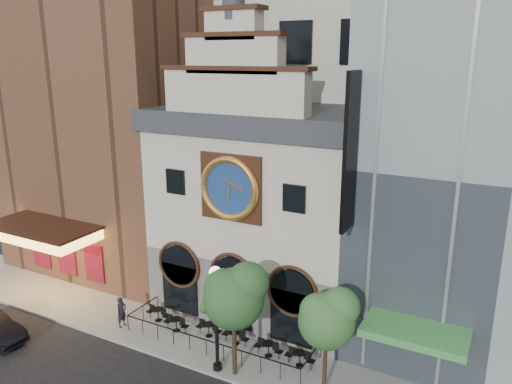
{
  "coord_description": "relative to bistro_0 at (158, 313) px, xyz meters",
  "views": [
    {
      "loc": [
        12.97,
        -17.7,
        15.25
      ],
      "look_at": [
        0.37,
        6.0,
        7.86
      ],
      "focal_mm": 35.0,
      "sensor_mm": 36.0,
      "label": 1
    }
  ],
  "objects": [
    {
      "name": "bistro_5",
      "position": [
        9.09,
        -0.17,
        0.0
      ],
      "size": [
        1.58,
        0.68,
        0.9
      ],
      "color": "black",
      "rests_on": "sidewalk"
    },
    {
      "name": "bistro_0",
      "position": [
        0.0,
        0.0,
        0.0
      ],
      "size": [
        1.58,
        0.68,
        0.9
      ],
      "color": "black",
      "rests_on": "sidewalk"
    },
    {
      "name": "tree_left",
      "position": [
        6.58,
        -2.21,
        3.83
      ],
      "size": [
        3.04,
        2.93,
        5.86
      ],
      "color": "#382619",
      "rests_on": "sidewalk"
    },
    {
      "name": "bistro_2",
      "position": [
        3.55,
        -0.01,
        0.0
      ],
      "size": [
        1.58,
        0.68,
        0.9
      ],
      "color": "black",
      "rests_on": "sidewalk"
    },
    {
      "name": "clock_building",
      "position": [
        4.45,
        5.01,
        6.07
      ],
      "size": [
        12.6,
        8.78,
        18.65
      ],
      "color": "#605E5B",
      "rests_on": "ground"
    },
    {
      "name": "sidewalk",
      "position": [
        4.45,
        -0.32,
        -0.54
      ],
      "size": [
        44.0,
        5.0,
        0.15
      ],
      "primitive_type": "cube",
      "color": "gray",
      "rests_on": "ground"
    },
    {
      "name": "bistro_3",
      "position": [
        5.24,
        0.01,
        0.0
      ],
      "size": [
        1.58,
        0.68,
        0.9
      ],
      "color": "black",
      "rests_on": "sidewalk"
    },
    {
      "name": "bistro_4",
      "position": [
        7.33,
        -0.17,
        0.0
      ],
      "size": [
        1.58,
        0.68,
        0.9
      ],
      "color": "black",
      "rests_on": "sidewalk"
    },
    {
      "name": "lamppost",
      "position": [
        5.6,
        -2.36,
        2.96
      ],
      "size": [
        1.76,
        0.71,
        5.53
      ],
      "rotation": [
        0.0,
        0.0,
        0.12
      ],
      "color": "black",
      "rests_on": "sidewalk"
    },
    {
      "name": "cafe_railing",
      "position": [
        4.45,
        -0.32,
        -0.01
      ],
      "size": [
        10.6,
        2.6,
        0.9
      ],
      "primitive_type": null,
      "color": "black",
      "rests_on": "sidewalk"
    },
    {
      "name": "tree_right",
      "position": [
        10.87,
        -1.32,
        3.33
      ],
      "size": [
        2.69,
        2.59,
        5.17
      ],
      "color": "#382619",
      "rests_on": "sidewalk"
    },
    {
      "name": "bistro_1",
      "position": [
        1.62,
        -0.42,
        0.0
      ],
      "size": [
        1.58,
        0.68,
        0.9
      ],
      "color": "black",
      "rests_on": "sidewalk"
    },
    {
      "name": "theater_building",
      "position": [
        -8.55,
        7.14,
        11.99
      ],
      "size": [
        14.0,
        15.6,
        25.0
      ],
      "color": "brown",
      "rests_on": "ground"
    },
    {
      "name": "pedestrian",
      "position": [
        -1.43,
        -1.47,
        0.44
      ],
      "size": [
        0.47,
        0.69,
        1.81
      ],
      "primitive_type": "imported",
      "rotation": [
        0.0,
        0.0,
        1.51
      ],
      "color": "black",
      "rests_on": "sidewalk"
    },
    {
      "name": "ground",
      "position": [
        4.45,
        -2.82,
        -0.61
      ],
      "size": [
        120.0,
        120.0,
        0.0
      ],
      "primitive_type": "plane",
      "color": "black",
      "rests_on": "ground"
    }
  ]
}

